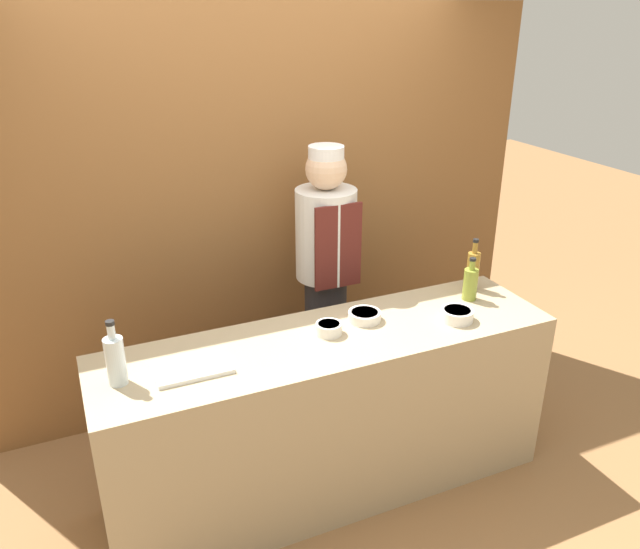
{
  "coord_description": "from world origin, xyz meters",
  "views": [
    {
      "loc": [
        -1.11,
        -2.39,
        2.39
      ],
      "look_at": [
        0.0,
        0.12,
        1.19
      ],
      "focal_mm": 35.0,
      "sensor_mm": 36.0,
      "label": 1
    }
  ],
  "objects_px": {
    "cutting_board": "(192,368)",
    "bottle_clear": "(116,360)",
    "sauce_bowl_brown": "(457,314)",
    "sauce_bowl_green": "(329,328)",
    "bottle_oil": "(470,283)",
    "bottle_vinegar": "(473,269)",
    "chef_center": "(326,276)",
    "sauce_bowl_red": "(365,316)"
  },
  "relations": [
    {
      "from": "cutting_board",
      "to": "bottle_clear",
      "type": "relative_size",
      "value": 1.11
    },
    {
      "from": "sauce_bowl_brown",
      "to": "cutting_board",
      "type": "height_order",
      "value": "sauce_bowl_brown"
    },
    {
      "from": "cutting_board",
      "to": "sauce_bowl_green",
      "type": "bearing_deg",
      "value": 4.25
    },
    {
      "from": "sauce_bowl_brown",
      "to": "bottle_oil",
      "type": "xyz_separation_m",
      "value": [
        0.21,
        0.18,
        0.06
      ]
    },
    {
      "from": "sauce_bowl_brown",
      "to": "bottle_vinegar",
      "type": "xyz_separation_m",
      "value": [
        0.3,
        0.29,
        0.08
      ]
    },
    {
      "from": "sauce_bowl_green",
      "to": "bottle_clear",
      "type": "distance_m",
      "value": 1.0
    },
    {
      "from": "chef_center",
      "to": "sauce_bowl_green",
      "type": "bearing_deg",
      "value": -113.1
    },
    {
      "from": "sauce_bowl_brown",
      "to": "sauce_bowl_red",
      "type": "distance_m",
      "value": 0.47
    },
    {
      "from": "sauce_bowl_green",
      "to": "bottle_oil",
      "type": "height_order",
      "value": "bottle_oil"
    },
    {
      "from": "sauce_bowl_green",
      "to": "bottle_clear",
      "type": "xyz_separation_m",
      "value": [
        -0.99,
        -0.03,
        0.08
      ]
    },
    {
      "from": "sauce_bowl_green",
      "to": "bottle_clear",
      "type": "bearing_deg",
      "value": -178.0
    },
    {
      "from": "sauce_bowl_red",
      "to": "chef_center",
      "type": "bearing_deg",
      "value": 86.15
    },
    {
      "from": "sauce_bowl_brown",
      "to": "bottle_clear",
      "type": "distance_m",
      "value": 1.65
    },
    {
      "from": "sauce_bowl_green",
      "to": "chef_center",
      "type": "bearing_deg",
      "value": 66.9
    },
    {
      "from": "sauce_bowl_brown",
      "to": "bottle_vinegar",
      "type": "distance_m",
      "value": 0.42
    },
    {
      "from": "sauce_bowl_green",
      "to": "chef_center",
      "type": "distance_m",
      "value": 0.67
    },
    {
      "from": "bottle_vinegar",
      "to": "bottle_clear",
      "type": "relative_size",
      "value": 0.99
    },
    {
      "from": "sauce_bowl_brown",
      "to": "bottle_clear",
      "type": "height_order",
      "value": "bottle_clear"
    },
    {
      "from": "bottle_vinegar",
      "to": "bottle_clear",
      "type": "xyz_separation_m",
      "value": [
        -1.94,
        -0.19,
        0.0
      ]
    },
    {
      "from": "cutting_board",
      "to": "bottle_oil",
      "type": "bearing_deg",
      "value": 3.59
    },
    {
      "from": "cutting_board",
      "to": "chef_center",
      "type": "bearing_deg",
      "value": 35.12
    },
    {
      "from": "bottle_vinegar",
      "to": "bottle_oil",
      "type": "xyz_separation_m",
      "value": [
        -0.09,
        -0.11,
        -0.02
      ]
    },
    {
      "from": "bottle_clear",
      "to": "cutting_board",
      "type": "bearing_deg",
      "value": -2.95
    },
    {
      "from": "cutting_board",
      "to": "chef_center",
      "type": "distance_m",
      "value": 1.15
    },
    {
      "from": "sauce_bowl_green",
      "to": "chef_center",
      "type": "xyz_separation_m",
      "value": [
        0.26,
        0.61,
        -0.02
      ]
    },
    {
      "from": "bottle_clear",
      "to": "bottle_vinegar",
      "type": "bearing_deg",
      "value": 5.58
    },
    {
      "from": "cutting_board",
      "to": "bottle_oil",
      "type": "height_order",
      "value": "bottle_oil"
    },
    {
      "from": "sauce_bowl_brown",
      "to": "cutting_board",
      "type": "distance_m",
      "value": 1.34
    },
    {
      "from": "sauce_bowl_brown",
      "to": "cutting_board",
      "type": "xyz_separation_m",
      "value": [
        -1.33,
        0.08,
        -0.02
      ]
    },
    {
      "from": "cutting_board",
      "to": "sauce_bowl_brown",
      "type": "bearing_deg",
      "value": -3.52
    },
    {
      "from": "sauce_bowl_red",
      "to": "bottle_oil",
      "type": "relative_size",
      "value": 0.69
    },
    {
      "from": "sauce_bowl_red",
      "to": "bottle_clear",
      "type": "xyz_separation_m",
      "value": [
        -1.22,
        -0.09,
        0.09
      ]
    },
    {
      "from": "sauce_bowl_red",
      "to": "cutting_board",
      "type": "xyz_separation_m",
      "value": [
        -0.91,
        -0.11,
        -0.02
      ]
    },
    {
      "from": "sauce_bowl_brown",
      "to": "sauce_bowl_red",
      "type": "xyz_separation_m",
      "value": [
        -0.43,
        0.19,
        -0.01
      ]
    },
    {
      "from": "cutting_board",
      "to": "chef_center",
      "type": "height_order",
      "value": "chef_center"
    },
    {
      "from": "sauce_bowl_brown",
      "to": "chef_center",
      "type": "distance_m",
      "value": 0.84
    },
    {
      "from": "bottle_vinegar",
      "to": "bottle_clear",
      "type": "distance_m",
      "value": 1.95
    },
    {
      "from": "sauce_bowl_brown",
      "to": "sauce_bowl_red",
      "type": "height_order",
      "value": "sauce_bowl_brown"
    },
    {
      "from": "sauce_bowl_green",
      "to": "cutting_board",
      "type": "distance_m",
      "value": 0.68
    },
    {
      "from": "bottle_clear",
      "to": "sauce_bowl_green",
      "type": "bearing_deg",
      "value": 2.0
    },
    {
      "from": "sauce_bowl_green",
      "to": "bottle_clear",
      "type": "relative_size",
      "value": 0.43
    },
    {
      "from": "sauce_bowl_red",
      "to": "bottle_vinegar",
      "type": "distance_m",
      "value": 0.74
    }
  ]
}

